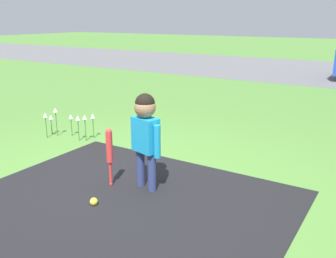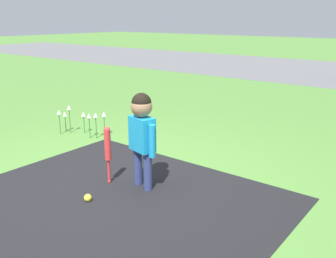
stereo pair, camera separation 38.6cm
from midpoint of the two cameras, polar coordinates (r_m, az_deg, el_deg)
name	(u,v)px [view 1 (the left image)]	position (r m, az deg, el deg)	size (l,w,h in m)	color
ground_plane	(110,188)	(3.80, -11.71, -8.86)	(60.00, 60.00, 0.00)	#518438
street_strip	(317,71)	(12.68, 20.99, 8.26)	(40.00, 6.00, 0.01)	slate
child	(145,128)	(3.52, -6.60, 0.06)	(0.38, 0.20, 0.95)	navy
baseball_bat	(109,149)	(3.71, -11.88, -3.09)	(0.06, 0.06, 0.59)	red
sports_ball	(94,202)	(3.50, -14.43, -10.73)	(0.07, 0.07, 0.07)	yellow
flower_bed	(68,118)	(5.37, -17.00, 1.66)	(0.67, 0.40, 0.41)	#38702D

